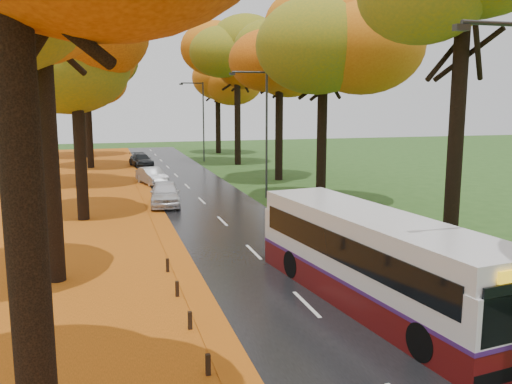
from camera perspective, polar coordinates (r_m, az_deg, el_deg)
name	(u,v)px	position (r m, az deg, el deg)	size (l,w,h in m)	color
road	(218,217)	(28.97, -3.98, -2.69)	(6.50, 90.00, 0.04)	black
centre_line	(218,217)	(28.97, -3.98, -2.65)	(0.12, 90.00, 0.01)	silver
leaf_verge	(38,228)	(28.58, -21.96, -3.58)	(12.00, 90.00, 0.02)	#803F0B
leaf_drift	(161,220)	(28.52, -9.99, -2.97)	(0.90, 90.00, 0.01)	#D16215
trees_left	(68,33)	(30.00, -19.14, 15.51)	(9.20, 74.00, 13.88)	black
trees_right	(332,39)	(32.53, 8.05, 15.71)	(9.30, 74.20, 13.96)	black
streetlamp_mid	(263,124)	(34.16, 0.72, 7.14)	(2.45, 0.18, 8.00)	#333538
streetlamp_far	(201,115)	(55.59, -5.82, 8.05)	(2.45, 0.18, 8.00)	#333538
bus	(373,258)	(16.86, 12.25, -6.76)	(3.79, 10.78, 2.78)	#520D0C
car_white	(165,194)	(32.39, -9.54, -0.16)	(1.71, 4.24, 1.45)	silver
car_silver	(152,176)	(40.96, -10.90, 1.69)	(1.31, 3.75, 1.24)	#94979B
car_dark	(141,160)	(52.09, -12.00, 3.30)	(1.69, 4.15, 1.21)	black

